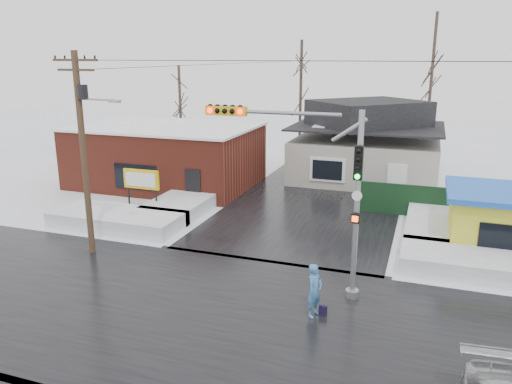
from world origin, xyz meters
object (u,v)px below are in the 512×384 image
(kiosk, at_px, (497,220))
(pedestrian, at_px, (315,291))
(traffic_signal, at_px, (314,177))
(utility_pole, at_px, (84,143))
(marquee_sign, at_px, (141,181))

(kiosk, relative_size, pedestrian, 2.40)
(pedestrian, bearing_deg, traffic_signal, 35.45)
(utility_pole, xyz_separation_m, kiosk, (17.43, 6.49, -3.65))
(utility_pole, distance_m, kiosk, 18.95)
(marquee_sign, xyz_separation_m, pedestrian, (11.96, -8.33, -0.96))
(traffic_signal, height_order, pedestrian, traffic_signal)
(marquee_sign, height_order, pedestrian, marquee_sign)
(traffic_signal, bearing_deg, pedestrian, -73.71)
(utility_pole, xyz_separation_m, marquee_sign, (-1.07, 5.99, -3.19))
(kiosk, bearing_deg, pedestrian, -126.52)
(traffic_signal, distance_m, marquee_sign, 13.42)
(utility_pole, distance_m, marquee_sign, 6.87)
(kiosk, bearing_deg, utility_pole, -159.56)
(pedestrian, bearing_deg, marquee_sign, 74.30)
(traffic_signal, relative_size, pedestrian, 3.65)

